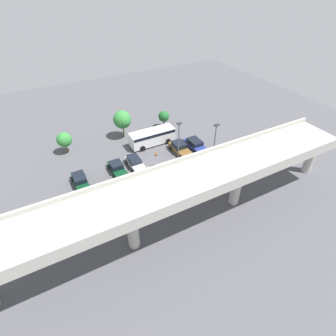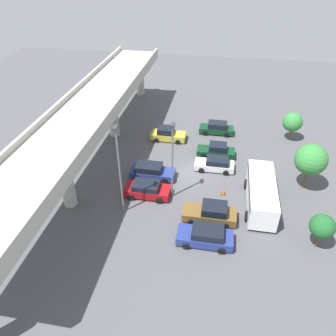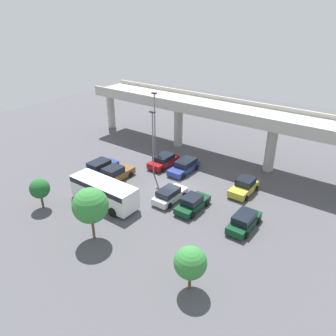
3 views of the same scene
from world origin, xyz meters
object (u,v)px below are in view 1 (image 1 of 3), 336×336
object	(u,v)px
lamp_post_mid_lot	(179,144)
parked_car_4	(135,163)
shuttle_bus	(152,136)
tree_front_centre	(122,120)
parked_car_7	(80,180)
tree_front_right	(64,140)
traffic_cone	(156,154)
parked_car_2	(189,174)
lamp_post_near_aisle	(214,149)
parked_car_0	(195,145)
parked_car_1	(180,148)
parked_car_6	(113,200)
parked_car_5	(117,168)
parked_car_3	(170,182)
tree_front_left	(164,116)

from	to	relation	value
lamp_post_mid_lot	parked_car_4	bearing A→B (deg)	-36.11
shuttle_bus	tree_front_centre	distance (m)	6.15
parked_car_7	tree_front_right	distance (m)	9.47
traffic_cone	parked_car_4	bearing A→B (deg)	15.02
parked_car_2	parked_car_4	bearing A→B (deg)	41.80
lamp_post_near_aisle	tree_front_right	size ratio (longest dim) A/B	2.46
parked_car_0	parked_car_1	world-z (taller)	parked_car_1
parked_car_6	lamp_post_mid_lot	bearing A→B (deg)	-77.74
lamp_post_mid_lot	tree_front_right	bearing A→B (deg)	-42.99
parked_car_5	parked_car_7	xyz separation A→B (m)	(5.61, 0.27, 0.02)
parked_car_3	parked_car_6	xyz separation A→B (m)	(8.30, -0.30, 0.01)
parked_car_0	traffic_cone	world-z (taller)	parked_car_0
tree_front_right	tree_front_centre	bearing A→B (deg)	-178.74
parked_car_6	traffic_cone	xyz separation A→B (m)	(-9.94, -7.51, -0.43)
shuttle_bus	traffic_cone	bearing A→B (deg)	74.18
parked_car_1	parked_car_3	distance (m)	8.70
tree_front_right	shuttle_bus	bearing A→B (deg)	162.07
parked_car_6	traffic_cone	size ratio (longest dim) A/B	6.28
parked_car_0	traffic_cone	xyz separation A→B (m)	(6.77, -1.30, -0.42)
parked_car_3	tree_front_left	world-z (taller)	tree_front_left
shuttle_bus	lamp_post_near_aisle	world-z (taller)	lamp_post_near_aisle
lamp_post_near_aisle	tree_front_right	bearing A→B (deg)	-45.26
parked_car_4	shuttle_bus	bearing A→B (deg)	131.34
parked_car_2	tree_front_left	world-z (taller)	tree_front_left
parked_car_3	lamp_post_mid_lot	bearing A→B (deg)	-46.09
lamp_post_near_aisle	lamp_post_mid_lot	bearing A→B (deg)	-53.73
parked_car_1	tree_front_right	size ratio (longest dim) A/B	1.32
parked_car_2	parked_car_5	world-z (taller)	parked_car_5
parked_car_6	parked_car_7	distance (m)	6.70
parked_car_2	tree_front_right	world-z (taller)	tree_front_right
parked_car_2	parked_car_3	size ratio (longest dim) A/B	0.95
traffic_cone	tree_front_left	bearing A→B (deg)	-125.22
parked_car_0	parked_car_2	world-z (taller)	parked_car_0
parked_car_1	parked_car_0	bearing A→B (deg)	85.58
lamp_post_near_aisle	parked_car_6	bearing A→B (deg)	-6.92
lamp_post_near_aisle	shuttle_bus	bearing A→B (deg)	-75.63
lamp_post_near_aisle	traffic_cone	bearing A→B (deg)	-65.40
parked_car_4	parked_car_7	bearing A→B (deg)	-88.03
parked_car_5	tree_front_left	xyz separation A→B (m)	(-12.69, -9.03, 1.53)
parked_car_7	parked_car_1	bearing A→B (deg)	91.20
tree_front_left	parked_car_0	bearing A→B (deg)	97.56
parked_car_1	parked_car_4	bearing A→B (deg)	-89.61
parked_car_1	tree_front_right	xyz separation A→B (m)	(16.62, -8.96, 1.66)
parked_car_0	parked_car_7	size ratio (longest dim) A/B	1.06
parked_car_5	shuttle_bus	size ratio (longest dim) A/B	0.56
parked_car_3	parked_car_0	bearing A→B (deg)	-52.27
tree_front_centre	traffic_cone	size ratio (longest dim) A/B	7.22
lamp_post_near_aisle	tree_front_centre	distance (m)	18.69
parked_car_6	tree_front_right	xyz separation A→B (m)	(2.79, -15.39, 1.68)
parked_car_2	lamp_post_near_aisle	world-z (taller)	lamp_post_near_aisle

